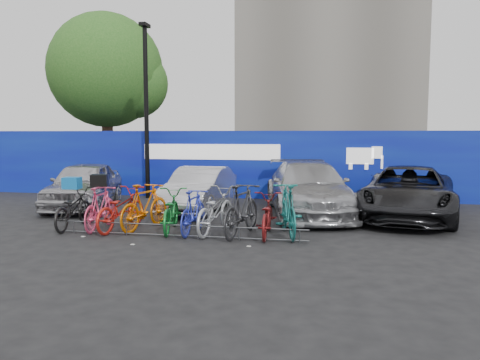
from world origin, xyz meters
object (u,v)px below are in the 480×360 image
(bike_rack, at_px, (181,231))
(bike_0, at_px, (73,209))
(bike_1, at_px, (100,208))
(car_0, at_px, (84,185))
(bike_9, at_px, (288,210))
(car_2, at_px, (308,188))
(bike_6, at_px, (215,210))
(lamppost, at_px, (146,106))
(bike_7, at_px, (242,210))
(tree, at_px, (111,73))
(car_3, at_px, (408,192))
(bike_3, at_px, (145,207))
(bike_5, at_px, (193,212))
(car_1, at_px, (200,189))
(bike_4, at_px, (170,211))
(bike_8, at_px, (266,215))
(bike_2, at_px, (121,209))

(bike_rack, distance_m, bike_0, 2.98)
(bike_1, bearing_deg, bike_0, -5.09)
(car_0, distance_m, bike_9, 7.19)
(car_2, bearing_deg, bike_6, -135.98)
(bike_0, relative_size, bike_9, 0.93)
(lamppost, xyz_separation_m, bike_7, (4.47, -5.53, -2.68))
(tree, distance_m, bike_7, 13.73)
(car_3, distance_m, bike_0, 8.75)
(bike_3, bearing_deg, bike_9, -167.49)
(bike_5, bearing_deg, car_1, -74.61)
(car_3, xyz_separation_m, bike_3, (-6.45, -2.79, -0.15))
(bike_5, bearing_deg, bike_0, 1.37)
(bike_4, distance_m, bike_7, 1.73)
(bike_0, bearing_deg, tree, -74.01)
(bike_4, height_order, bike_6, bike_6)
(bike_9, bearing_deg, bike_8, -1.44)
(bike_rack, xyz_separation_m, bike_6, (0.61, 0.66, 0.37))
(bike_7, bearing_deg, bike_rack, 31.79)
(car_0, relative_size, car_2, 0.82)
(car_2, relative_size, bike_5, 3.04)
(bike_5, xyz_separation_m, bike_9, (2.16, 0.15, 0.09))
(car_0, xyz_separation_m, bike_4, (3.83, -2.92, -0.22))
(bike_1, bearing_deg, lamppost, -83.38)
(car_1, bearing_deg, bike_2, -107.65)
(bike_5, relative_size, bike_8, 0.94)
(bike_1, bearing_deg, car_0, -59.00)
(car_2, bearing_deg, lamppost, 145.91)
(lamppost, xyz_separation_m, bike_4, (2.74, -5.40, -2.78))
(bike_1, bearing_deg, bike_4, 179.39)
(bike_7, height_order, bike_9, bike_9)
(bike_7, bearing_deg, bike_6, -4.76)
(bike_rack, relative_size, car_2, 1.08)
(bike_7, height_order, bike_8, bike_7)
(car_2, bearing_deg, car_3, -14.19)
(bike_3, relative_size, bike_5, 1.10)
(car_3, xyz_separation_m, bike_9, (-3.02, -2.87, -0.11))
(car_2, height_order, car_3, car_2)
(car_3, height_order, bike_6, car_3)
(bike_5, height_order, bike_7, bike_7)
(car_1, height_order, bike_9, car_1)
(bike_rack, bearing_deg, car_1, 99.36)
(bike_7, bearing_deg, car_0, -17.29)
(lamppost, height_order, bike_8, lamppost)
(bike_rack, relative_size, bike_3, 3.01)
(lamppost, distance_m, bike_9, 8.14)
(car_0, distance_m, car_3, 9.60)
(bike_2, distance_m, bike_6, 2.28)
(bike_1, relative_size, bike_8, 0.97)
(bike_9, bearing_deg, tree, -61.68)
(bike_2, distance_m, bike_8, 3.50)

